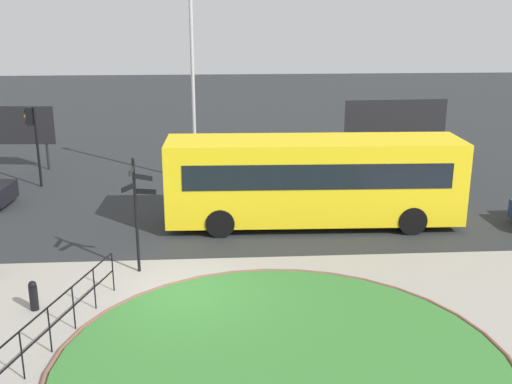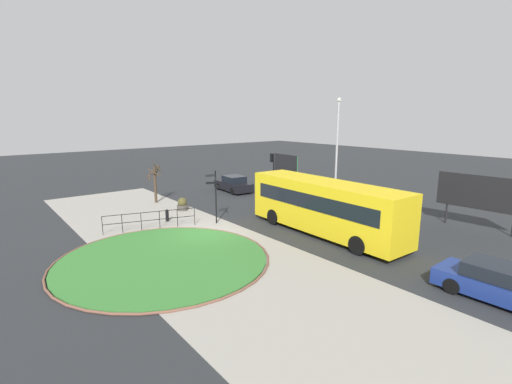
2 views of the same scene
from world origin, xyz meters
name	(u,v)px [view 2 (image 2 of 2)]	position (x,y,z in m)	size (l,w,h in m)	color
ground	(206,234)	(0.00, 0.00, 0.00)	(120.00, 120.00, 0.00)	#282B2D
sidewalk_paving	(179,240)	(0.00, -1.74, 0.01)	(32.00, 8.52, 0.02)	#9E998E
grass_island	(164,259)	(2.28, -3.72, 0.05)	(10.03, 10.03, 0.10)	#387A33
grass_kerb_ring	(164,259)	(2.28, -3.72, 0.06)	(10.34, 10.34, 0.11)	brown
signpost_directional	(215,192)	(-1.42, 1.62, 2.12)	(0.93, 0.74, 3.52)	black
bollard_foreground	(167,215)	(-3.90, -0.62, 0.43)	(0.22, 0.22, 0.83)	black
railing_grass_edge	(150,218)	(-2.78, -2.23, 0.74)	(1.58, 5.30, 1.16)	black
bus_yellow	(325,206)	(4.38, 5.54, 1.71)	(10.53, 2.76, 3.18)	yellow
car_near_lane	(234,184)	(-9.38, 8.62, 0.67)	(4.34, 2.16, 1.47)	black
car_far_lane	(500,284)	(13.93, 4.63, 0.65)	(4.55, 1.97, 1.40)	navy
traffic_light_near	(272,164)	(-7.02, 11.32, 2.60)	(0.49, 0.28, 3.54)	black
lamppost_tall	(337,149)	(-0.05, 11.83, 4.41)	(0.32, 0.32, 8.24)	#B7B7BC
billboard_left	(286,164)	(-8.62, 14.50, 2.13)	(3.55, 0.38, 3.13)	black
billboard_right	(481,193)	(9.66, 13.66, 2.29)	(5.09, 0.39, 3.39)	black
planter_near_signpost	(182,205)	(-5.94, 1.55, 0.44)	(0.78, 0.78, 0.97)	#47423D
street_tree_bare	(155,181)	(-9.53, 1.04, 1.75)	(1.30, 1.28, 3.28)	#423323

